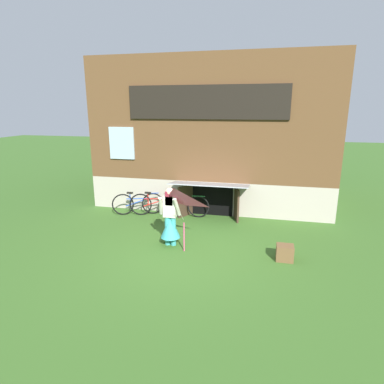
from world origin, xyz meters
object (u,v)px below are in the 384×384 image
at_px(kite, 174,205).
at_px(person, 170,221).
at_px(bicycle_blue, 138,204).
at_px(bicycle_red, 156,204).
at_px(bicycle_green, 183,206).
at_px(wooden_crate, 285,253).

bearing_deg(kite, person, 115.96).
distance_m(person, bicycle_blue, 2.86).
height_order(person, kite, kite).
relative_size(kite, bicycle_red, 0.92).
xyz_separation_m(kite, bicycle_blue, (-2.08, 2.73, -0.90)).
bearing_deg(bicycle_green, bicycle_blue, -178.40).
bearing_deg(bicycle_blue, person, -70.02).
relative_size(bicycle_red, wooden_crate, 4.32).
xyz_separation_m(person, wooden_crate, (2.93, -0.24, -0.47)).
bearing_deg(person, wooden_crate, 6.48).
relative_size(kite, wooden_crate, 3.98).
bearing_deg(bicycle_blue, kite, -72.41).
bearing_deg(wooden_crate, bicycle_blue, 152.90).
distance_m(kite, bicycle_blue, 3.55).
distance_m(kite, wooden_crate, 2.90).
xyz_separation_m(person, kite, (0.26, -0.54, 0.63)).
height_order(bicycle_red, bicycle_blue, bicycle_red).
distance_m(bicycle_red, wooden_crate, 4.84).
height_order(kite, bicycle_red, kite).
bearing_deg(person, bicycle_blue, 140.93).
height_order(person, wooden_crate, person).
bearing_deg(bicycle_green, wooden_crate, -42.11).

